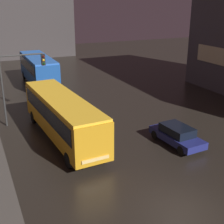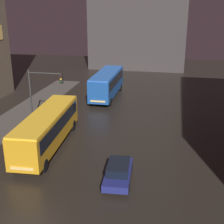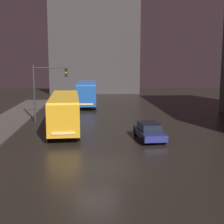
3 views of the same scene
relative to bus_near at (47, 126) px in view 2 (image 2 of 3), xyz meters
The scene contains 4 objects.
bus_near is the anchor object (origin of this frame).
bus_far 16.27m from the bus_near, 83.90° to the left, with size 2.68×10.19×3.40m.
car_taxi 8.27m from the bus_near, 30.99° to the right, with size 2.06×4.42×1.39m.
traffic_light_main 5.32m from the bus_near, 117.22° to the left, with size 3.57×0.35×5.93m.
Camera 2 is at (7.70, -12.83, 11.97)m, focal length 50.00 mm.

